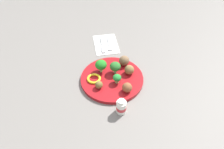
{
  "coord_description": "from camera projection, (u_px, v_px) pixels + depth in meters",
  "views": [
    {
      "loc": [
        0.73,
        -0.15,
        0.77
      ],
      "look_at": [
        0.0,
        0.0,
        0.04
      ],
      "focal_mm": 38.27,
      "sensor_mm": 36.0,
      "label": 1
    }
  ],
  "objects": [
    {
      "name": "ground_plane",
      "position": [
        112.0,
        80.0,
        1.07
      ],
      "size": [
        4.0,
        4.0,
        0.0
      ],
      "primitive_type": "plane",
      "color": "slate"
    },
    {
      "name": "plate",
      "position": [
        112.0,
        79.0,
        1.07
      ],
      "size": [
        0.28,
        0.28,
        0.02
      ],
      "primitive_type": "cylinder",
      "color": "maroon",
      "rests_on": "ground_plane"
    },
    {
      "name": "broccoli_floret_mid_right",
      "position": [
        115.0,
        67.0,
        1.06
      ],
      "size": [
        0.05,
        0.05,
        0.06
      ],
      "color": "#8EBB70",
      "rests_on": "plate"
    },
    {
      "name": "broccoli_floret_front_right",
      "position": [
        117.0,
        78.0,
        1.02
      ],
      "size": [
        0.04,
        0.04,
        0.04
      ],
      "color": "#9FCC72",
      "rests_on": "plate"
    },
    {
      "name": "broccoli_floret_far_rim",
      "position": [
        101.0,
        65.0,
        1.07
      ],
      "size": [
        0.05,
        0.05,
        0.06
      ],
      "color": "#9ACA6D",
      "rests_on": "plate"
    },
    {
      "name": "meatball_center",
      "position": [
        124.0,
        61.0,
        1.11
      ],
      "size": [
        0.05,
        0.05,
        0.05
      ],
      "primitive_type": "sphere",
      "color": "brown",
      "rests_on": "plate"
    },
    {
      "name": "meatball_front_left",
      "position": [
        99.0,
        85.0,
        1.01
      ],
      "size": [
        0.03,
        0.03,
        0.03
      ],
      "primitive_type": "sphere",
      "color": "brown",
      "rests_on": "plate"
    },
    {
      "name": "meatball_near_rim",
      "position": [
        129.0,
        70.0,
        1.07
      ],
      "size": [
        0.04,
        0.04,
        0.04
      ],
      "primitive_type": "sphere",
      "color": "brown",
      "rests_on": "plate"
    },
    {
      "name": "meatball_mid_left",
      "position": [
        127.0,
        87.0,
        0.99
      ],
      "size": [
        0.04,
        0.04,
        0.04
      ],
      "primitive_type": "sphere",
      "color": "brown",
      "rests_on": "plate"
    },
    {
      "name": "pepper_ring_back_left",
      "position": [
        94.0,
        79.0,
        1.05
      ],
      "size": [
        0.09,
        0.09,
        0.01
      ],
      "primitive_type": "torus",
      "rotation": [
        0.0,
        0.0,
        2.24
      ],
      "color": "yellow",
      "rests_on": "plate"
    },
    {
      "name": "napkin",
      "position": [
        106.0,
        44.0,
        1.26
      ],
      "size": [
        0.17,
        0.13,
        0.01
      ],
      "primitive_type": "cube",
      "rotation": [
        0.0,
        0.0,
        -0.03
      ],
      "color": "white",
      "rests_on": "ground_plane"
    },
    {
      "name": "fork",
      "position": [
        110.0,
        44.0,
        1.25
      ],
      "size": [
        0.12,
        0.03,
        0.01
      ],
      "color": "silver",
      "rests_on": "napkin"
    },
    {
      "name": "knife",
      "position": [
        103.0,
        45.0,
        1.25
      ],
      "size": [
        0.15,
        0.02,
        0.01
      ],
      "color": "silver",
      "rests_on": "napkin"
    },
    {
      "name": "yogurt_bottle",
      "position": [
        122.0,
        107.0,
        0.93
      ],
      "size": [
        0.04,
        0.04,
        0.07
      ],
      "color": "white",
      "rests_on": "ground_plane"
    }
  ]
}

